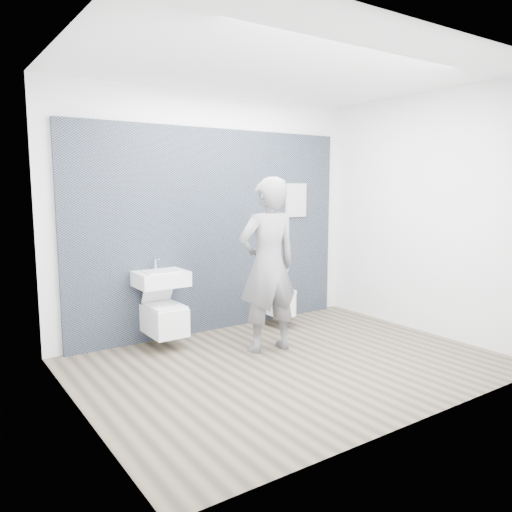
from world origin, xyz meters
TOP-DOWN VIEW (x-y plane):
  - ground at (0.00, 0.00)m, footprint 4.00×4.00m
  - room_shell at (0.00, 0.00)m, footprint 4.00×4.00m
  - tile_wall at (0.00, 1.47)m, footprint 3.60×0.06m
  - washbasin at (-0.81, 1.24)m, footprint 0.54×0.40m
  - toilet_square at (-0.81, 1.18)m, footprint 0.36×0.52m
  - toilet_rounded at (0.72, 1.16)m, footprint 0.33×0.55m
  - info_placard at (1.20, 1.43)m, footprint 0.33×0.03m
  - visitor at (0.05, 0.46)m, footprint 0.71×0.50m

SIDE VIEW (x-z plane):
  - ground at x=0.00m, z-range 0.00..0.00m
  - tile_wall at x=0.00m, z-range -1.20..1.20m
  - info_placard at x=1.20m, z-range -0.22..0.22m
  - toilet_rounded at x=0.72m, z-range 0.15..0.45m
  - toilet_square at x=-0.81m, z-range -0.01..0.65m
  - washbasin at x=-0.81m, z-range 0.54..0.95m
  - visitor at x=0.05m, z-range 0.00..1.83m
  - room_shell at x=0.00m, z-range -0.26..3.74m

